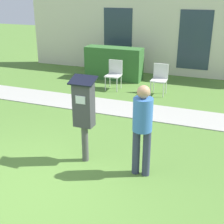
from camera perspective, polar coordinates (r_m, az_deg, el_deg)
ground_plane at (r=5.20m, az=-14.52°, el=-13.87°), size 40.00×40.00×0.00m
sidewalk at (r=8.28m, az=0.97°, el=0.80°), size 12.00×1.10×0.02m
building_facade at (r=11.63m, az=8.02°, el=14.76°), size 10.00×0.26×3.20m
parking_meter at (r=5.42m, az=-5.17°, el=0.57°), size 0.44×0.31×1.59m
person_standing at (r=5.04m, az=5.57°, el=-2.23°), size 0.32×0.32×1.58m
outdoor_chair_left at (r=9.77m, az=0.43°, el=7.28°), size 0.44×0.44×0.90m
outdoor_chair_middle at (r=9.38m, az=8.72°, el=6.41°), size 0.44×0.44×0.90m
hedge_row at (r=10.88m, az=0.34°, el=8.89°), size 1.97×0.60×1.10m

